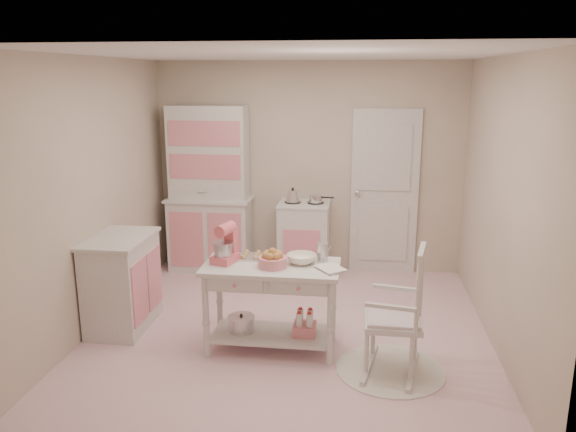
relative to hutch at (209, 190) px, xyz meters
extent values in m
plane|color=pink|center=(1.22, -1.66, -1.04)|extent=(3.80, 3.80, 0.00)
cube|color=white|center=(1.22, -1.66, 1.56)|extent=(3.80, 3.80, 0.04)
cube|color=beige|center=(1.22, 0.24, 0.26)|extent=(3.80, 0.04, 2.60)
cube|color=beige|center=(1.22, -3.56, 0.26)|extent=(3.80, 0.04, 2.60)
cube|color=beige|center=(-0.68, -1.66, 0.26)|extent=(0.04, 3.80, 2.60)
cube|color=beige|center=(3.12, -1.66, 0.26)|extent=(0.04, 3.80, 2.60)
cube|color=silver|center=(2.17, 0.21, -0.02)|extent=(0.82, 0.05, 2.04)
cube|color=silver|center=(0.00, 0.00, 0.00)|extent=(1.06, 0.50, 2.08)
cube|color=silver|center=(1.20, -0.05, -0.58)|extent=(0.62, 0.57, 0.92)
cube|color=silver|center=(-0.41, -1.78, -0.58)|extent=(0.54, 0.84, 0.92)
cylinder|color=white|center=(2.16, -2.32, -1.03)|extent=(0.92, 0.92, 0.01)
cube|color=silver|center=(2.16, -2.32, -0.49)|extent=(0.60, 0.79, 1.10)
cube|color=silver|center=(1.11, -2.05, -0.64)|extent=(1.20, 0.60, 0.80)
cube|color=#EB6371|center=(0.69, -2.03, -0.07)|extent=(0.27, 0.33, 0.34)
cube|color=silver|center=(0.96, -1.87, -0.23)|extent=(0.34, 0.24, 0.02)
cylinder|color=pink|center=(1.13, -2.10, -0.19)|extent=(0.25, 0.25, 0.09)
imported|color=white|center=(1.37, -1.97, -0.20)|extent=(0.26, 0.26, 0.08)
cylinder|color=silver|center=(1.55, -1.89, -0.16)|extent=(0.10, 0.10, 0.17)
imported|color=white|center=(1.56, -2.17, -0.23)|extent=(0.30, 0.31, 0.02)
camera|label=1|loc=(1.85, -6.68, 1.38)|focal=35.00mm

